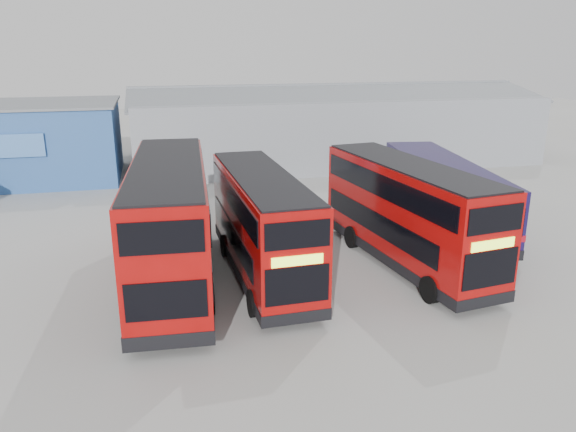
% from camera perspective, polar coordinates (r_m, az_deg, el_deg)
% --- Properties ---
extents(ground_plane, '(120.00, 120.00, 0.00)m').
position_cam_1_polar(ground_plane, '(24.54, 0.52, -4.08)').
color(ground_plane, gray).
rests_on(ground_plane, ground).
extents(office_block, '(12.30, 8.32, 5.12)m').
position_cam_1_polar(office_block, '(41.55, -25.21, 6.85)').
color(office_block, navy).
rests_on(office_block, ground).
extents(maintenance_shed, '(30.50, 12.00, 5.89)m').
position_cam_1_polar(maintenance_shed, '(44.75, 4.36, 9.10)').
color(maintenance_shed, gray).
rests_on(maintenance_shed, ground).
extents(double_decker_left, '(3.41, 11.32, 4.72)m').
position_cam_1_polar(double_decker_left, '(21.50, -11.85, -0.95)').
color(double_decker_left, '#990908').
rests_on(double_decker_left, ground).
extents(double_decker_centre, '(2.75, 9.85, 4.13)m').
position_cam_1_polar(double_decker_centre, '(21.91, -2.63, -1.05)').
color(double_decker_centre, '#990908').
rests_on(double_decker_centre, ground).
extents(double_decker_right, '(3.78, 10.36, 4.29)m').
position_cam_1_polar(double_decker_right, '(23.51, 12.02, 0.07)').
color(double_decker_right, '#990908').
rests_on(double_decker_right, ground).
extents(single_decker_blue, '(4.44, 12.23, 3.25)m').
position_cam_1_polar(single_decker_blue, '(29.26, 15.36, 2.16)').
color(single_decker_blue, '#0F0C39').
rests_on(single_decker_blue, ground).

